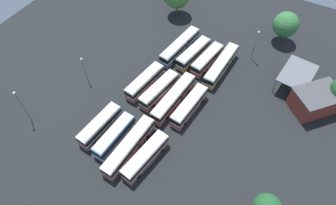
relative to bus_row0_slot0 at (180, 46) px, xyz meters
name	(u,v)px	position (x,y,z in m)	size (l,w,h in m)	color
ground_plane	(165,99)	(15.38, 4.35, -1.87)	(107.71, 107.71, 0.00)	black
bus_row0_slot0	(180,46)	(0.00, 0.00, 0.00)	(14.27, 4.37, 3.53)	silver
bus_row0_slot1	(193,53)	(0.75, 4.14, 0.00)	(11.44, 4.45, 3.53)	silver
bus_row0_slot2	(207,59)	(1.01, 7.99, 0.00)	(10.88, 4.15, 3.53)	silver
bus_row0_slot3	(221,65)	(1.15, 11.77, 0.00)	(14.17, 3.31, 3.53)	silver
bus_row1_slot0	(145,82)	(14.54, -1.54, 0.00)	(11.34, 4.08, 3.53)	silver
bus_row1_slot1	(159,90)	(15.11, 2.54, 0.00)	(11.40, 4.37, 3.53)	silver
bus_row1_slot2	(174,98)	(15.47, 6.50, 0.00)	(14.23, 3.82, 3.53)	silver
bus_row1_slot3	(189,106)	(15.84, 10.47, 0.00)	(11.49, 3.69, 3.53)	silver
bus_row2_slot0	(100,126)	(29.14, -3.32, 0.00)	(10.88, 3.63, 3.53)	silver
bus_row2_slot1	(115,136)	(29.77, 0.75, 0.00)	(10.72, 3.29, 3.53)	teal
bus_row2_slot2	(129,146)	(30.27, 4.61, 0.00)	(14.19, 3.44, 3.53)	silver
bus_row2_slot3	(145,157)	(30.64, 8.51, 0.00)	(11.48, 4.34, 3.53)	silver
depot_building	(315,101)	(1.89, 33.82, 0.72)	(11.66, 11.49, 5.13)	maroon
maintenance_shelter	(298,73)	(-2.68, 28.39, 2.17)	(10.38, 7.63, 4.23)	slate
lamp_post_near_entrance	(84,69)	(19.44, -14.46, 2.19)	(0.56, 0.28, 7.29)	slate
lamp_post_far_corner	(255,44)	(-6.51, 16.93, 2.82)	(0.56, 0.28, 8.53)	slate
lamp_post_by_building	(22,106)	(34.24, -18.17, 3.17)	(0.56, 0.28, 9.24)	slate
tree_south_edge	(286,25)	(-16.76, 21.40, 3.39)	(6.41, 6.41, 8.47)	brown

